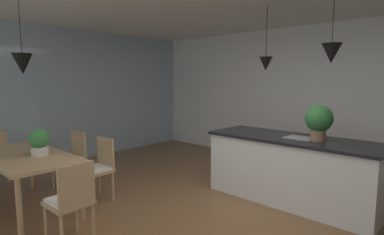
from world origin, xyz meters
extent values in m
cube|color=brown|center=(0.00, 0.00, -0.02)|extent=(10.00, 8.40, 0.04)
cube|color=white|center=(0.00, 3.26, 1.35)|extent=(10.00, 0.12, 2.70)
cube|color=#9EB7C6|center=(-4.06, 0.00, 1.35)|extent=(0.06, 8.40, 2.70)
cube|color=tan|center=(-2.08, -1.27, 0.72)|extent=(1.74, 0.85, 0.04)
cylinder|color=tan|center=(-2.87, -0.92, 0.36)|extent=(0.06, 0.06, 0.72)
cylinder|color=tan|center=(-1.29, -0.92, 0.36)|extent=(0.06, 0.06, 0.72)
cylinder|color=tan|center=(-1.29, -1.61, 0.36)|extent=(0.06, 0.06, 0.72)
cube|color=tan|center=(-0.89, -1.27, 0.43)|extent=(0.41, 0.41, 0.04)
cube|color=white|center=(-0.89, -1.27, 0.47)|extent=(0.37, 0.37, 0.03)
cube|color=tan|center=(-0.71, -1.26, 0.66)|extent=(0.04, 0.38, 0.42)
cylinder|color=tan|center=(-1.05, -1.44, 0.21)|extent=(0.04, 0.04, 0.41)
cylinder|color=tan|center=(-1.06, -1.10, 0.21)|extent=(0.04, 0.04, 0.41)
cylinder|color=tan|center=(-0.71, -1.43, 0.21)|extent=(0.04, 0.04, 0.41)
cylinder|color=tan|center=(-0.72, -1.09, 0.21)|extent=(0.04, 0.04, 0.41)
cube|color=tan|center=(-2.47, -0.52, 0.43)|extent=(0.43, 0.43, 0.04)
cube|color=white|center=(-2.47, -0.52, 0.47)|extent=(0.39, 0.39, 0.03)
cube|color=tan|center=(-2.48, -0.35, 0.66)|extent=(0.38, 0.06, 0.42)
cylinder|color=tan|center=(-2.29, -0.68, 0.21)|extent=(0.04, 0.04, 0.41)
cylinder|color=tan|center=(-2.63, -0.71, 0.21)|extent=(0.04, 0.04, 0.41)
cylinder|color=tan|center=(-2.31, -0.34, 0.21)|extent=(0.04, 0.04, 0.41)
cylinder|color=tan|center=(-2.65, -0.37, 0.21)|extent=(0.04, 0.04, 0.41)
cube|color=tan|center=(-1.69, -0.52, 0.43)|extent=(0.41, 0.41, 0.04)
cube|color=white|center=(-1.69, -0.52, 0.47)|extent=(0.37, 0.37, 0.03)
cube|color=tan|center=(-1.69, -0.34, 0.66)|extent=(0.38, 0.04, 0.42)
cylinder|color=tan|center=(-1.51, -0.69, 0.21)|extent=(0.04, 0.04, 0.41)
cylinder|color=tan|center=(-1.85, -0.70, 0.21)|extent=(0.04, 0.04, 0.41)
cylinder|color=tan|center=(-1.52, -0.35, 0.21)|extent=(0.04, 0.04, 0.41)
cylinder|color=tan|center=(-1.86, -0.36, 0.21)|extent=(0.04, 0.04, 0.41)
cylinder|color=tan|center=(-3.09, -1.10, 0.21)|extent=(0.04, 0.04, 0.41)
cylinder|color=tan|center=(-3.43, -1.09, 0.21)|extent=(0.04, 0.04, 0.41)
cube|color=silver|center=(0.29, 1.35, 0.44)|extent=(2.24, 0.79, 0.88)
cube|color=black|center=(0.29, 1.35, 0.88)|extent=(2.30, 0.85, 0.04)
cube|color=gray|center=(0.39, 1.35, 0.91)|extent=(0.36, 0.30, 0.01)
cylinder|color=black|center=(-2.27, -1.16, 2.36)|extent=(0.01, 0.01, 0.68)
cone|color=black|center=(-2.27, -1.16, 1.88)|extent=(0.25, 0.25, 0.27)
cylinder|color=black|center=(-0.16, 1.35, 2.35)|extent=(0.01, 0.01, 0.70)
cone|color=black|center=(-0.16, 1.35, 1.91)|extent=(0.18, 0.18, 0.19)
cylinder|color=black|center=(0.73, 1.35, 2.41)|extent=(0.01, 0.01, 0.58)
cone|color=black|center=(0.73, 1.35, 2.00)|extent=(0.24, 0.24, 0.24)
cylinder|color=#8C664C|center=(0.63, 1.35, 0.97)|extent=(0.18, 0.18, 0.14)
sphere|color=#2D6B33|center=(0.63, 1.35, 1.19)|extent=(0.35, 0.35, 0.35)
cylinder|color=beige|center=(-1.87, -1.16, 0.79)|extent=(0.20, 0.20, 0.11)
sphere|color=#387F3D|center=(-1.87, -1.16, 0.95)|extent=(0.24, 0.24, 0.24)
camera|label=1|loc=(2.10, -2.62, 1.69)|focal=28.81mm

